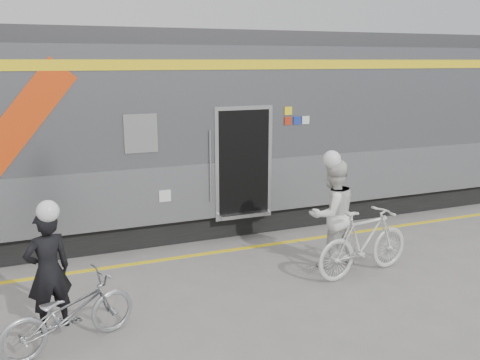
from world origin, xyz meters
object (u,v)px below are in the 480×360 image
man (48,271)px  bicycle_left (69,313)px  woman (332,214)px  bicycle_right (364,242)px

man → bicycle_left: size_ratio=0.95×
woman → bicycle_right: woman is taller
bicycle_left → bicycle_right: 4.75m
bicycle_left → bicycle_right: (4.73, 0.50, 0.12)m
man → woman: size_ratio=0.87×
bicycle_right → bicycle_left: bearing=88.1°
woman → bicycle_right: size_ratio=0.99×
bicycle_left → woman: 4.58m
bicycle_left → bicycle_right: size_ratio=0.90×
woman → bicycle_right: (0.30, -0.55, -0.37)m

